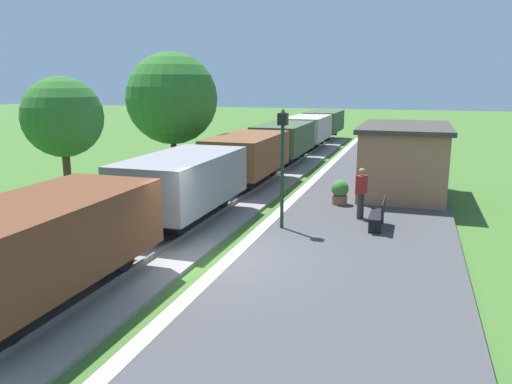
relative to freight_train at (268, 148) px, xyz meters
name	(u,v)px	position (x,y,z in m)	size (l,w,h in m)	color
ground_plane	(214,267)	(2.40, -13.16, -1.40)	(160.00, 160.00, 0.00)	#3D6628
platform_slab	(337,276)	(5.60, -13.16, -1.27)	(6.00, 60.00, 0.25)	#424244
platform_edge_stripe	(228,259)	(2.80, -13.16, -1.14)	(0.36, 60.00, 0.01)	silver
track_ballast	(133,255)	(0.00, -13.16, -1.34)	(3.80, 60.00, 0.12)	gray
rail_near	(156,253)	(0.72, -13.16, -1.21)	(0.07, 60.00, 0.14)	slate
rail_far	(110,248)	(-0.72, -13.16, -1.21)	(0.07, 60.00, 0.14)	slate
freight_train	(268,148)	(0.00, 0.00, 0.00)	(2.50, 39.20, 2.12)	brown
station_hut	(404,159)	(6.80, -3.40, 0.26)	(3.50, 5.80, 2.78)	#9E6B4C
bench_near_hut	(379,214)	(6.27, -9.11, -0.68)	(0.42, 1.50, 0.91)	black
person_waiting	(361,191)	(5.60, -8.11, -0.21)	(0.37, 0.44, 1.71)	#38332D
potted_planter	(340,192)	(4.65, -6.31, -0.67)	(0.64, 0.64, 0.92)	brown
lamp_post_near	(283,147)	(3.37, -9.95, 1.41)	(0.28, 0.28, 3.70)	#193823
tree_trackside_mid	(63,117)	(-4.89, -9.45, 2.08)	(2.87, 2.87, 4.93)	#4C3823
tree_trackside_far	(172,98)	(-4.02, -2.60, 2.55)	(4.37, 4.37, 6.14)	#4C3823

